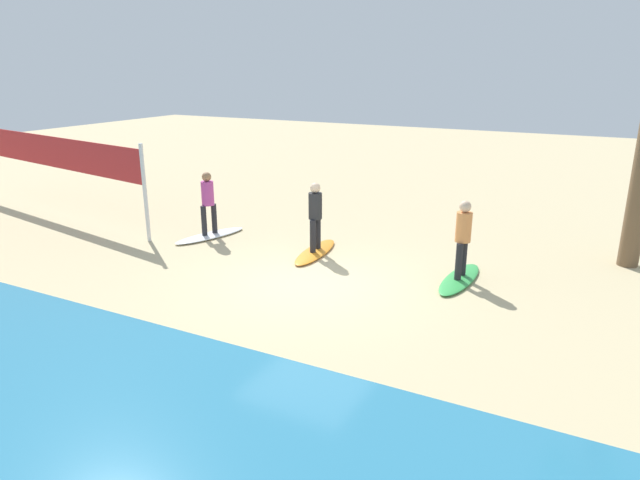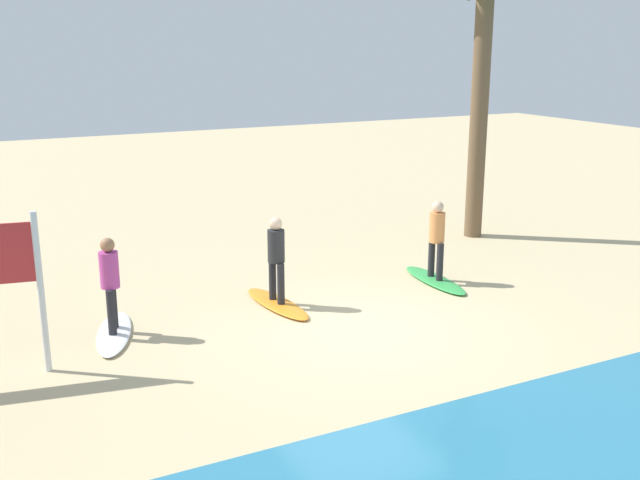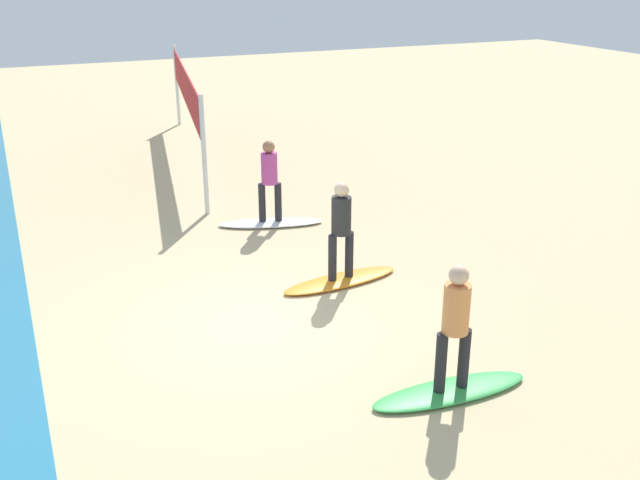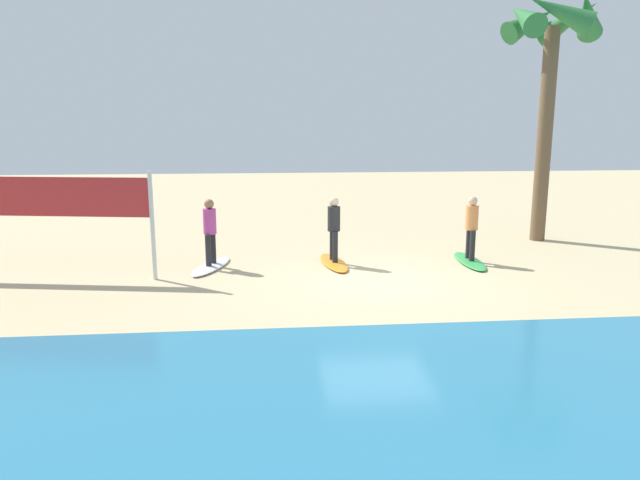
% 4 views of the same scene
% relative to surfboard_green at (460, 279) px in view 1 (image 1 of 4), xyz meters
% --- Properties ---
extents(ground_plane, '(60.00, 60.00, 0.00)m').
position_rel_surfboard_green_xyz_m(ground_plane, '(2.73, 1.59, -0.04)').
color(ground_plane, '#CCB789').
extents(surfboard_green, '(0.67, 2.13, 0.09)m').
position_rel_surfboard_green_xyz_m(surfboard_green, '(0.00, 0.00, 0.00)').
color(surfboard_green, green).
rests_on(surfboard_green, ground).
extents(surfer_green, '(0.32, 0.46, 1.64)m').
position_rel_surfboard_green_xyz_m(surfer_green, '(0.00, 0.00, 0.99)').
color(surfer_green, '#232328').
rests_on(surfer_green, surfboard_green).
extents(surfboard_orange, '(0.77, 2.15, 0.09)m').
position_rel_surfboard_green_xyz_m(surfboard_orange, '(3.52, -0.18, 0.00)').
color(surfboard_orange, orange).
rests_on(surfboard_orange, ground).
extents(surfer_orange, '(0.32, 0.46, 1.64)m').
position_rel_surfboard_green_xyz_m(surfer_orange, '(3.52, -0.18, 0.99)').
color(surfer_orange, '#232328').
rests_on(surfer_orange, surfboard_orange).
extents(surfboard_white, '(1.15, 2.17, 0.09)m').
position_rel_surfboard_green_xyz_m(surfboard_white, '(6.61, -0.09, 0.00)').
color(surfboard_white, white).
rests_on(surfboard_white, ground).
extents(surfer_white, '(0.32, 0.45, 1.64)m').
position_rel_surfboard_green_xyz_m(surfer_white, '(6.61, -0.09, 0.99)').
color(surfer_white, '#232328').
rests_on(surfer_white, surfboard_white).
extents(volleyball_net, '(8.96, 1.66, 2.50)m').
position_rel_surfboard_green_xyz_m(volleyball_net, '(12.24, 0.10, 1.74)').
color(volleyball_net, silver).
rests_on(volleyball_net, ground).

